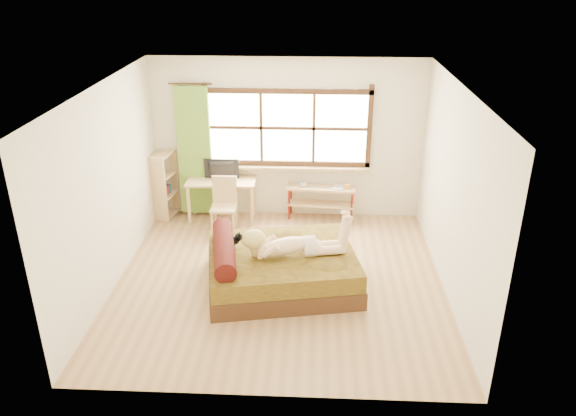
# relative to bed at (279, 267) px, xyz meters

# --- Properties ---
(floor) EXTENTS (4.50, 4.50, 0.00)m
(floor) POSITION_rel_bed_xyz_m (0.01, 0.10, -0.27)
(floor) COLOR #9E754C
(floor) RESTS_ON ground
(ceiling) EXTENTS (4.50, 4.50, 0.00)m
(ceiling) POSITION_rel_bed_xyz_m (0.01, 0.10, 2.43)
(ceiling) COLOR white
(ceiling) RESTS_ON wall_back
(wall_back) EXTENTS (4.50, 0.00, 4.50)m
(wall_back) POSITION_rel_bed_xyz_m (0.01, 2.35, 1.08)
(wall_back) COLOR silver
(wall_back) RESTS_ON floor
(wall_front) EXTENTS (4.50, 0.00, 4.50)m
(wall_front) POSITION_rel_bed_xyz_m (0.01, -2.15, 1.08)
(wall_front) COLOR silver
(wall_front) RESTS_ON floor
(wall_left) EXTENTS (0.00, 4.50, 4.50)m
(wall_left) POSITION_rel_bed_xyz_m (-2.24, 0.10, 1.08)
(wall_left) COLOR silver
(wall_left) RESTS_ON floor
(wall_right) EXTENTS (0.00, 4.50, 4.50)m
(wall_right) POSITION_rel_bed_xyz_m (2.26, 0.10, 1.08)
(wall_right) COLOR silver
(wall_right) RESTS_ON floor
(window) EXTENTS (2.80, 0.16, 1.46)m
(window) POSITION_rel_bed_xyz_m (0.01, 2.32, 1.24)
(window) COLOR #FFEDBF
(window) RESTS_ON wall_back
(curtain) EXTENTS (0.55, 0.10, 2.20)m
(curtain) POSITION_rel_bed_xyz_m (-1.54, 2.23, 0.88)
(curtain) COLOR #488123
(curtain) RESTS_ON wall_back
(bed) EXTENTS (2.24, 1.92, 0.75)m
(bed) POSITION_rel_bed_xyz_m (0.00, 0.00, 0.00)
(bed) COLOR #351D10
(bed) RESTS_ON floor
(woman) EXTENTS (1.44, 0.64, 0.59)m
(woman) POSITION_rel_bed_xyz_m (0.20, -0.04, 0.52)
(woman) COLOR beige
(woman) RESTS_ON bed
(kitten) EXTENTS (0.31, 0.17, 0.24)m
(kitten) POSITION_rel_bed_xyz_m (-0.67, 0.11, 0.35)
(kitten) COLOR black
(kitten) RESTS_ON bed
(desk) EXTENTS (1.15, 0.54, 0.72)m
(desk) POSITION_rel_bed_xyz_m (-1.09, 2.05, 0.35)
(desk) COLOR tan
(desk) RESTS_ON floor
(monitor) EXTENTS (0.59, 0.08, 0.34)m
(monitor) POSITION_rel_bed_xyz_m (-1.09, 2.10, 0.62)
(monitor) COLOR black
(monitor) RESTS_ON desk
(chair) EXTENTS (0.41, 0.41, 0.90)m
(chair) POSITION_rel_bed_xyz_m (-0.99, 1.68, 0.23)
(chair) COLOR tan
(chair) RESTS_ON floor
(pipe_shelf) EXTENTS (1.18, 0.40, 0.65)m
(pipe_shelf) POSITION_rel_bed_xyz_m (0.59, 2.16, 0.16)
(pipe_shelf) COLOR tan
(pipe_shelf) RESTS_ON floor
(cup) EXTENTS (0.13, 0.13, 0.09)m
(cup) POSITION_rel_bed_xyz_m (0.28, 2.17, 0.35)
(cup) COLOR gray
(cup) RESTS_ON pipe_shelf
(book) EXTENTS (0.20, 0.26, 0.02)m
(book) POSITION_rel_bed_xyz_m (0.78, 2.17, 0.32)
(book) COLOR gray
(book) RESTS_ON pipe_shelf
(bookshelf) EXTENTS (0.38, 0.55, 1.15)m
(bookshelf) POSITION_rel_bed_xyz_m (-2.07, 2.13, 0.32)
(bookshelf) COLOR tan
(bookshelf) RESTS_ON floor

